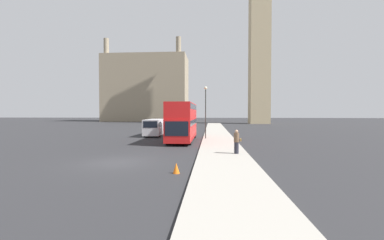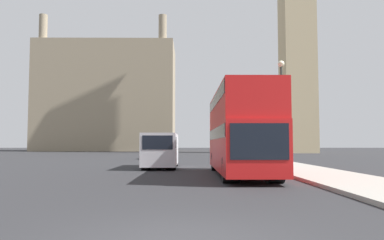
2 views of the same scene
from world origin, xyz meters
name	(u,v)px [view 1 (image 1 of 2)]	position (x,y,z in m)	size (l,w,h in m)	color
ground_plane	(117,162)	(0.00, 0.00, 0.00)	(300.00, 300.00, 0.00)	#28282B
sidewalk_strip	(225,163)	(6.85, 0.00, 0.07)	(3.70, 120.00, 0.15)	#9E998E
clock_tower	(260,12)	(19.99, 60.72, 32.39)	(6.04, 6.21, 63.16)	tan
building_block_distant	(147,89)	(-18.56, 80.52, 12.28)	(30.72, 14.88, 29.85)	gray
red_double_decker_bus	(183,120)	(2.79, 12.65, 2.35)	(2.53, 10.29, 4.20)	red
white_van	(155,127)	(-1.66, 18.74, 1.23)	(2.15, 6.05, 2.27)	silver
pedestrian	(237,142)	(7.84, 3.15, 1.03)	(0.55, 0.39, 1.75)	#23232D
street_lamp	(206,105)	(5.33, 14.23, 4.11)	(0.36, 0.36, 6.09)	#2D332D
parked_sedan	(164,126)	(-3.32, 33.73, 0.64)	(1.85, 4.34, 1.42)	navy
traffic_cone	(176,168)	(4.16, -2.70, 0.28)	(0.36, 0.36, 0.55)	orange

